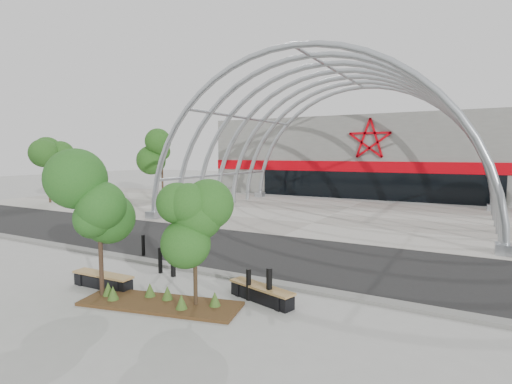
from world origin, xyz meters
name	(u,v)px	position (x,y,z in m)	size (l,w,h in m)	color
ground	(204,270)	(0.00, 0.00, 0.00)	(140.00, 140.00, 0.00)	#9C9B96
road	(251,250)	(0.00, 3.50, 0.01)	(140.00, 7.00, 0.02)	black
forecourt	(334,214)	(0.00, 15.50, 0.02)	(60.00, 17.00, 0.04)	gray
kerb	(200,270)	(0.00, -0.25, 0.06)	(60.00, 0.50, 0.12)	slate
arena_building	(385,157)	(0.00, 33.45, 3.99)	(34.00, 15.24, 8.00)	slate
vault_canopy	(334,214)	(0.00, 15.50, 0.02)	(20.80, 15.80, 20.36)	#A1A7AD
planting_bed	(159,301)	(0.86, -3.40, 0.12)	(4.86, 2.45, 0.49)	#3E2D15
street_tree_0	(99,201)	(-1.02, -3.80, 2.95)	(1.80, 1.80, 4.10)	black
street_tree_1	(195,222)	(1.92, -3.04, 2.45)	(1.44, 1.44, 3.41)	black
bench_0	(103,281)	(-1.74, -3.16, 0.23)	(2.27, 0.58, 0.47)	black
bench_1	(261,294)	(3.34, -1.75, 0.23)	(2.30, 1.08, 0.47)	black
bollard_0	(143,245)	(-3.54, 0.47, 0.45)	(0.14, 0.14, 0.90)	black
bollard_1	(160,260)	(-1.21, -1.04, 0.47)	(0.15, 0.15, 0.95)	black
bollard_2	(173,261)	(-0.53, -1.13, 0.55)	(0.18, 0.18, 1.10)	black
bollard_3	(249,285)	(2.95, -1.83, 0.47)	(0.15, 0.15, 0.95)	black
bollard_4	(269,287)	(3.66, -1.87, 0.54)	(0.17, 0.17, 1.08)	black
bg_tree_0	(162,151)	(-20.00, 20.00, 4.64)	(3.00, 3.00, 6.45)	#2F2014
bg_tree_2	(48,159)	(-24.00, 10.00, 3.86)	(2.55, 2.55, 5.38)	black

